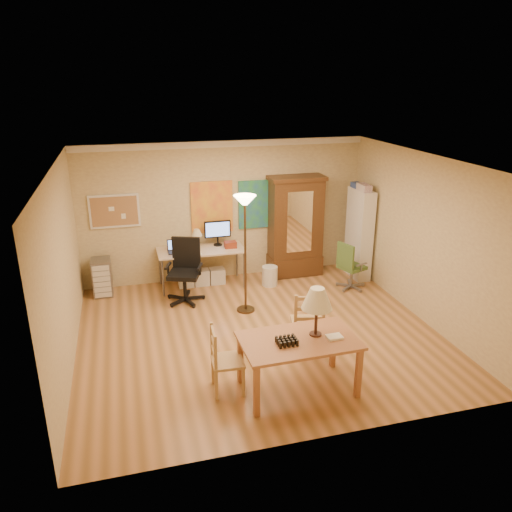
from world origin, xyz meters
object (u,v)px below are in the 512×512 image
object	(u,v)px
computer_desk	(203,263)
armoire	(295,233)
dining_table	(305,328)
office_chair_black	(185,285)
office_chair_green	(350,276)
bookshelf	(359,234)

from	to	relation	value
computer_desk	armoire	world-z (taller)	armoire
dining_table	armoire	distance (m)	3.96
office_chair_black	office_chair_green	size ratio (longest dim) A/B	1.23
office_chair_green	bookshelf	world-z (taller)	bookshelf
office_chair_black	armoire	world-z (taller)	armoire
dining_table	armoire	world-z (taller)	armoire
dining_table	office_chair_black	world-z (taller)	dining_table
computer_desk	office_chair_black	xyz separation A→B (m)	(-0.42, -0.63, -0.15)
bookshelf	office_chair_green	bearing A→B (deg)	-126.59
dining_table	armoire	xyz separation A→B (m)	(1.20, 3.77, 0.00)
armoire	dining_table	bearing A→B (deg)	-107.58
office_chair_black	office_chair_green	xyz separation A→B (m)	(3.09, -0.27, -0.06)
dining_table	computer_desk	size ratio (longest dim) A/B	0.91
dining_table	computer_desk	xyz separation A→B (m)	(-0.70, 3.69, -0.42)
computer_desk	office_chair_black	distance (m)	0.78
computer_desk	office_chair_green	bearing A→B (deg)	-18.72
computer_desk	armoire	distance (m)	1.94
office_chair_green	armoire	xyz separation A→B (m)	(-0.77, 0.98, 0.63)
dining_table	computer_desk	world-z (taller)	dining_table
office_chair_black	bookshelf	size ratio (longest dim) A/B	0.64
dining_table	armoire	size ratio (longest dim) A/B	0.74
office_chair_green	armoire	distance (m)	1.40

